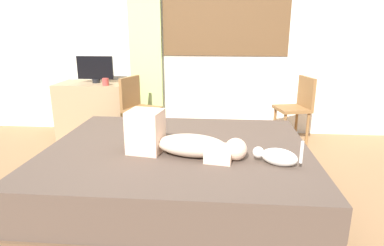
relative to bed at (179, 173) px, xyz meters
The scene contains 11 objects.
ground_plane 0.30m from the bed, 95.97° to the right, with size 16.00×16.00×0.00m, color olive.
back_wall_with_window 2.37m from the bed, 90.17° to the left, with size 6.40×0.14×2.90m.
bed is the anchor object (origin of this frame).
person_lying 0.40m from the bed, 78.72° to the right, with size 0.94×0.39×0.34m.
cat 0.88m from the bed, 23.46° to the right, with size 0.34×0.20×0.21m.
desk 2.13m from the bed, 129.90° to the left, with size 0.90×0.56×0.74m.
tv_monitor 2.19m from the bed, 128.66° to the left, with size 0.48×0.10×0.35m.
cup 1.88m from the bed, 127.74° to the left, with size 0.08×0.08×0.09m, color #B23D38.
chair_by_desk 1.54m from the bed, 117.05° to the left, with size 0.49×0.49×0.86m.
chair_spare 2.05m from the bed, 49.29° to the left, with size 0.46×0.46×0.86m.
curtain_left 2.29m from the bed, 109.63° to the left, with size 0.44×0.06×2.60m, color #ADCC75.
Camera 1 is at (0.36, -2.38, 1.43)m, focal length 30.53 mm.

